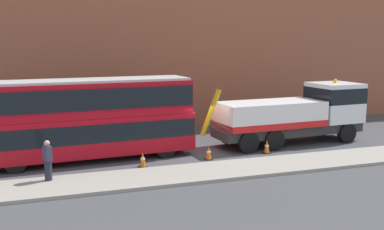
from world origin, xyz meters
name	(u,v)px	position (x,y,z in m)	size (l,w,h in m)	color
ground_plane	(203,151)	(0.00, 0.00, 0.00)	(120.00, 120.00, 0.00)	#424247
near_kerb	(235,169)	(0.00, -4.20, 0.07)	(60.00, 2.80, 0.15)	gray
building_facade	(164,8)	(0.00, 7.63, 8.07)	(60.00, 1.50, 16.00)	#935138
recovery_tow_truck	(296,113)	(5.80, 0.04, 1.76)	(10.21, 3.18, 3.67)	#2D2D2D
double_decker_bus	(84,116)	(-6.32, 0.01, 2.23)	(11.15, 3.21, 4.06)	#B70C19
pedestrian_onlooker	(48,161)	(-8.18, -3.41, 0.99)	(0.39, 0.47, 1.71)	#232333
traffic_cone_near_bus	(143,160)	(-3.87, -2.18, 0.34)	(0.36, 0.36, 0.72)	orange
traffic_cone_midway	(209,153)	(-0.42, -1.91, 0.34)	(0.36, 0.36, 0.72)	orange
traffic_cone_near_truck	(267,147)	(3.00, -1.67, 0.34)	(0.36, 0.36, 0.72)	orange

